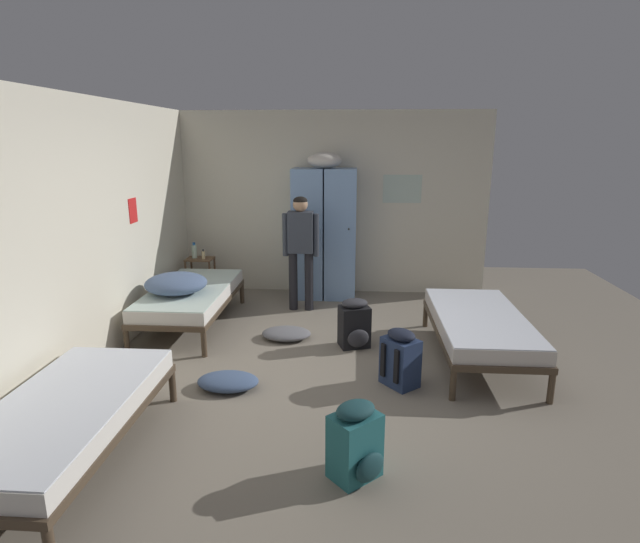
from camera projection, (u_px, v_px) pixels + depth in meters
name	position (u px, v px, depth m)	size (l,w,h in m)	color
ground_plane	(318.00, 370.00, 5.07)	(8.92, 8.92, 0.00)	gray
room_backdrop	(223.00, 219.00, 6.04)	(4.52, 5.64, 2.65)	beige
locker_bank	(324.00, 231.00, 7.26)	(0.90, 0.55, 2.07)	#7A9ECC
shelf_unit	(201.00, 273.00, 7.42)	(0.38, 0.30, 0.57)	brown
bed_right	(479.00, 324.00, 5.26)	(0.90, 1.90, 0.49)	#473828
bed_left_rear	(191.00, 296.00, 6.22)	(0.90, 1.90, 0.49)	#473828
bed_left_front	(65.00, 415.00, 3.53)	(0.90, 1.90, 0.49)	#473828
bedding_heap	(176.00, 283.00, 5.94)	(0.72, 0.69, 0.23)	slate
person_traveler	(301.00, 243.00, 6.68)	(0.48, 0.20, 1.53)	black
water_bottle	(194.00, 251.00, 7.36)	(0.07, 0.07, 0.23)	silver
lotion_bottle	(203.00, 255.00, 7.30)	(0.05, 0.05, 0.14)	beige
backpack_black	(355.00, 324.00, 5.60)	(0.38, 0.39, 0.55)	black
backpack_navy	(401.00, 359.00, 4.72)	(0.42, 0.41, 0.55)	navy
backpack_teal	(356.00, 443.00, 3.41)	(0.42, 0.42, 0.55)	#23666B
clothes_pile_grey	(286.00, 333.00, 5.88)	(0.57, 0.42, 0.12)	slate
clothes_pile_denim	(228.00, 381.00, 4.70)	(0.57, 0.39, 0.13)	#42567A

